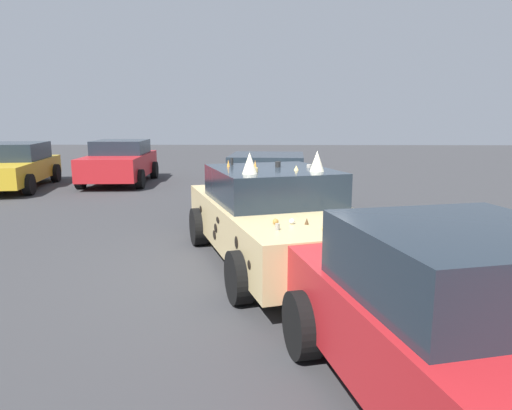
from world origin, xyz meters
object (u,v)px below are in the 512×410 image
art_car_decorated (275,216)px  parked_sedan_far_right (120,162)px  parked_sedan_behind_left (267,185)px  parked_sedan_far_left (13,166)px  parked_sedan_row_back_center (475,334)px

art_car_decorated → parked_sedan_far_right: 9.93m
parked_sedan_far_right → parked_sedan_behind_left: parked_sedan_far_right is taller
art_car_decorated → parked_sedan_behind_left: art_car_decorated is taller
art_car_decorated → parked_sedan_behind_left: (3.48, 0.10, -0.04)m
parked_sedan_far_left → parked_sedan_behind_left: 8.80m
parked_sedan_behind_left → parked_sedan_far_right: bearing=47.8°
parked_sedan_behind_left → parked_sedan_far_left: bearing=67.4°
parked_sedan_far_right → parked_sedan_far_left: size_ratio=0.87×
parked_sedan_far_right → parked_sedan_far_left: (-1.19, 2.97, -0.02)m
parked_sedan_behind_left → parked_sedan_row_back_center: bearing=-165.2°
parked_sedan_far_right → parked_sedan_behind_left: 7.07m
art_car_decorated → parked_sedan_behind_left: size_ratio=1.15×
art_car_decorated → parked_sedan_far_right: bearing=-167.9°
art_car_decorated → parked_sedan_row_back_center: size_ratio=1.10×
parked_sedan_far_left → parked_sedan_row_back_center: parked_sedan_row_back_center is taller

